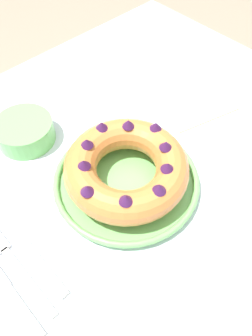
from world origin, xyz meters
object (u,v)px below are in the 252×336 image
(serving_knife, at_px, (7,290))
(cake_knife, at_px, (36,260))
(serving_dish, at_px, (126,181))
(bundt_cake, at_px, (126,168))
(fork, at_px, (14,263))
(napkin, at_px, (195,105))
(side_bowl, at_px, (25,131))

(serving_knife, bearing_deg, cake_knife, 14.43)
(serving_dish, xyz_separation_m, cake_knife, (-0.22, -0.01, -0.01))
(serving_dish, distance_m, bundt_cake, 0.04)
(fork, height_order, napkin, fork)
(serving_knife, relative_size, napkin, 1.28)
(side_bowl, xyz_separation_m, napkin, (0.35, -0.18, -0.02))
(fork, xyz_separation_m, napkin, (0.52, 0.04, -0.00))
(bundt_cake, xyz_separation_m, napkin, (0.27, 0.05, -0.05))
(fork, bearing_deg, serving_knife, -138.86)
(cake_knife, height_order, napkin, cake_knife)
(bundt_cake, xyz_separation_m, serving_knife, (-0.28, -0.02, -0.05))
(serving_knife, bearing_deg, bundt_cake, 8.97)
(fork, bearing_deg, bundt_cake, -5.82)
(side_bowl, bearing_deg, serving_knife, -128.41)
(cake_knife, bearing_deg, fork, 141.02)
(cake_knife, height_order, side_bowl, side_bowl)
(cake_knife, relative_size, side_bowl, 1.52)
(fork, height_order, serving_knife, serving_knife)
(serving_dish, xyz_separation_m, fork, (-0.25, 0.01, -0.01))
(napkin, bearing_deg, serving_knife, -172.54)
(side_bowl, bearing_deg, fork, -127.30)
(fork, height_order, side_bowl, side_bowl)
(cake_knife, bearing_deg, serving_dish, -1.14)
(bundt_cake, height_order, serving_knife, bundt_cake)
(serving_dish, distance_m, fork, 0.25)
(cake_knife, bearing_deg, side_bowl, 56.18)
(serving_knife, xyz_separation_m, side_bowl, (0.20, 0.25, 0.02))
(serving_dish, relative_size, fork, 1.39)
(bundt_cake, relative_size, fork, 1.14)
(serving_dish, relative_size, serving_knife, 1.29)
(napkin, bearing_deg, bundt_cake, -169.30)
(bundt_cake, relative_size, serving_knife, 1.06)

